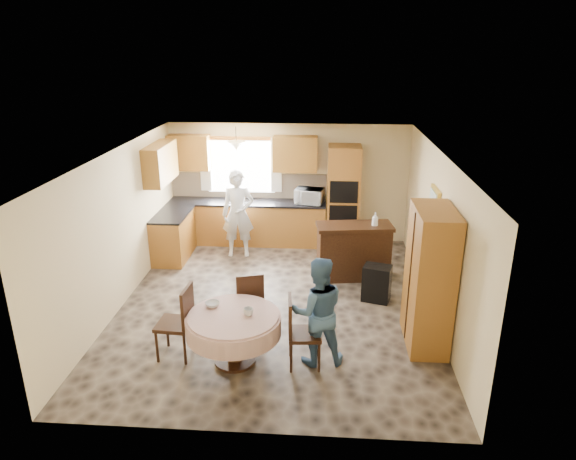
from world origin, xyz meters
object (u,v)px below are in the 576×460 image
(chair_back, at_px, (249,299))
(person_sink, at_px, (238,214))
(sideboard, at_px, (353,253))
(oven_tower, at_px, (343,197))
(dining_table, at_px, (234,326))
(chair_left, at_px, (180,319))
(person_dining, at_px, (318,311))
(chair_right, at_px, (299,329))
(cupboard, at_px, (429,279))

(chair_back, relative_size, person_sink, 0.56)
(sideboard, bearing_deg, chair_back, -136.36)
(oven_tower, bearing_deg, dining_table, -109.49)
(sideboard, bearing_deg, chair_left, -139.82)
(person_sink, distance_m, person_dining, 3.94)
(dining_table, distance_m, chair_right, 0.85)
(chair_back, distance_m, chair_right, 1.09)
(chair_right, bearing_deg, sideboard, -22.47)
(dining_table, height_order, person_dining, person_dining)
(chair_back, xyz_separation_m, person_sink, (-0.63, 2.90, 0.34))
(dining_table, xyz_separation_m, person_dining, (1.09, 0.10, 0.20))
(oven_tower, xyz_separation_m, person_sink, (-2.08, -0.68, -0.19))
(sideboard, xyz_separation_m, person_sink, (-2.24, 0.91, 0.39))
(person_dining, bearing_deg, cupboard, -168.30)
(sideboard, height_order, dining_table, sideboard)
(chair_left, bearing_deg, oven_tower, 156.00)
(oven_tower, relative_size, dining_table, 1.69)
(oven_tower, relative_size, person_dining, 1.41)
(oven_tower, relative_size, chair_back, 2.20)
(cupboard, bearing_deg, person_sink, 136.31)
(person_sink, bearing_deg, chair_left, -99.38)
(oven_tower, xyz_separation_m, sideboard, (0.16, -1.59, -0.58))
(chair_left, relative_size, person_dining, 0.69)
(chair_back, bearing_deg, person_sink, -94.41)
(sideboard, bearing_deg, dining_table, -129.00)
(chair_right, relative_size, person_dining, 0.65)
(dining_table, relative_size, person_dining, 0.83)
(dining_table, bearing_deg, cupboard, 14.63)
(chair_back, bearing_deg, cupboard, 160.99)
(sideboard, relative_size, chair_back, 1.38)
(oven_tower, height_order, sideboard, oven_tower)
(chair_left, xyz_separation_m, person_sink, (0.21, 3.59, 0.30))
(chair_right, bearing_deg, chair_back, 38.69)
(sideboard, xyz_separation_m, chair_back, (-1.61, -2.00, 0.06))
(person_dining, bearing_deg, chair_back, -43.81)
(dining_table, xyz_separation_m, chair_left, (-0.74, 0.10, 0.02))
(sideboard, distance_m, cupboard, 2.35)
(sideboard, relative_size, person_dining, 0.89)
(cupboard, distance_m, chair_right, 1.94)
(cupboard, relative_size, chair_right, 2.04)
(chair_back, xyz_separation_m, person_dining, (1.00, -0.69, 0.22))
(oven_tower, xyz_separation_m, person_dining, (-0.45, -4.27, -0.31))
(cupboard, xyz_separation_m, dining_table, (-2.62, -0.68, -0.44))
(person_sink, height_order, person_dining, person_sink)
(person_dining, bearing_deg, oven_tower, -105.28)
(oven_tower, bearing_deg, cupboard, -73.82)
(dining_table, distance_m, chair_back, 0.79)
(person_dining, bearing_deg, sideboard, -112.05)
(chair_right, bearing_deg, cupboard, -74.47)
(sideboard, height_order, cupboard, cupboard)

